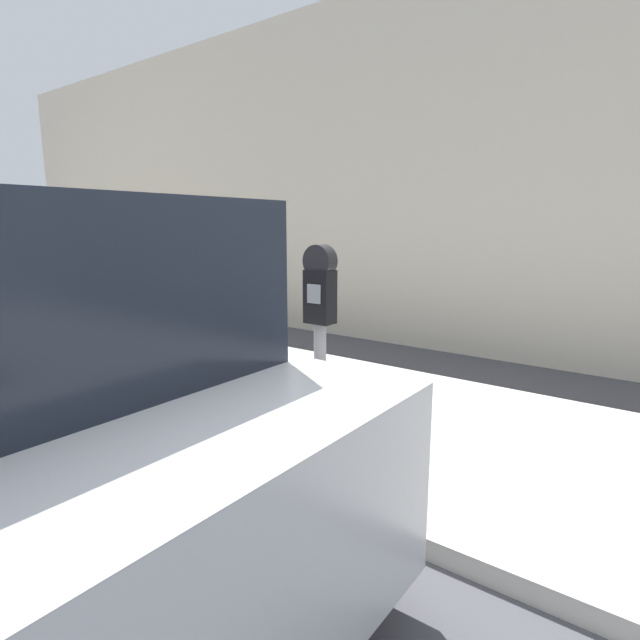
% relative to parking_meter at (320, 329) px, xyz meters
% --- Properties ---
extents(ground_plane, '(60.00, 60.00, 0.00)m').
position_rel_parking_meter_xyz_m(ground_plane, '(-0.16, -1.03, -1.12)').
color(ground_plane, '#47474C').
extents(sidewalk, '(24.00, 2.80, 0.13)m').
position_rel_parking_meter_xyz_m(sidewalk, '(-0.16, 1.17, -1.06)').
color(sidewalk, '#BCB7AD').
rests_on(sidewalk, ground_plane).
extents(building_facade, '(24.00, 0.30, 5.05)m').
position_rel_parking_meter_xyz_m(building_facade, '(-0.16, 4.23, 1.40)').
color(building_facade, beige).
rests_on(building_facade, ground_plane).
extents(parking_meter, '(0.20, 0.13, 1.52)m').
position_rel_parking_meter_xyz_m(parking_meter, '(0.00, 0.00, 0.00)').
color(parking_meter, gray).
rests_on(parking_meter, sidewalk).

